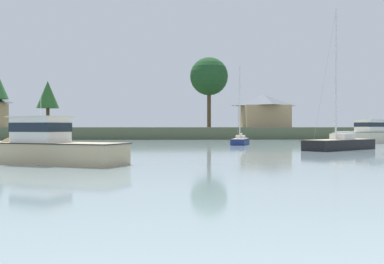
% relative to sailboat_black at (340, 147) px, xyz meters
% --- Properties ---
extents(far_shore_bank, '(251.21, 47.39, 2.02)m').
position_rel_sailboat_black_xyz_m(far_shore_bank, '(-9.28, 57.90, 0.74)').
color(far_shore_bank, '#4C563D').
rests_on(far_shore_bank, ground).
extents(sailboat_black, '(8.29, 7.22, 13.42)m').
position_rel_sailboat_black_xyz_m(sailboat_black, '(0.00, 0.00, 0.00)').
color(sailboat_black, black).
rests_on(sailboat_black, ground).
extents(dinghy_orange, '(4.13, 2.83, 0.66)m').
position_rel_sailboat_black_xyz_m(dinghy_orange, '(-31.82, 4.43, -0.11)').
color(dinghy_orange, orange).
rests_on(dinghy_orange, ground).
extents(sailboat_navy, '(3.23, 6.44, 9.82)m').
position_rel_sailboat_black_xyz_m(sailboat_navy, '(-7.03, 13.18, -0.06)').
color(sailboat_navy, navy).
rests_on(sailboat_navy, ground).
extents(cruiser_cream, '(10.98, 7.36, 5.27)m').
position_rel_sailboat_black_xyz_m(cruiser_cream, '(10.90, 16.86, 0.40)').
color(cruiser_cream, beige).
rests_on(cruiser_cream, ground).
extents(cruiser_sand, '(10.04, 6.64, 4.93)m').
position_rel_sailboat_black_xyz_m(cruiser_sand, '(-23.31, -14.35, 0.31)').
color(cruiser_sand, tan).
rests_on(cruiser_sand, ground).
extents(shore_tree_far_left, '(7.77, 7.77, 14.28)m').
position_rel_sailboat_black_xyz_m(shore_tree_far_left, '(-6.94, 52.87, 12.07)').
color(shore_tree_far_left, brown).
rests_on(shore_tree_far_left, far_shore_bank).
extents(shore_tree_right, '(4.74, 4.74, 9.88)m').
position_rel_sailboat_black_xyz_m(shore_tree_right, '(-40.89, 59.16, 8.63)').
color(shore_tree_right, brown).
rests_on(shore_tree_right, far_shore_bank).
extents(cottage_hillside, '(9.41, 10.43, 6.51)m').
position_rel_sailboat_black_xyz_m(cottage_hillside, '(3.96, 50.66, 5.12)').
color(cottage_hillside, tan).
rests_on(cottage_hillside, far_shore_bank).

